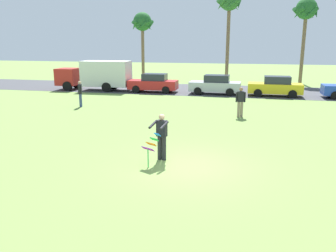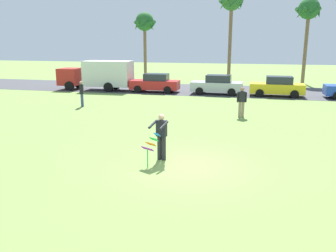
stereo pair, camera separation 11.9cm
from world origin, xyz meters
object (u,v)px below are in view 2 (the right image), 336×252
object	(u,v)px
parked_truck_red_cab	(100,74)
parked_car_silver	(217,85)
parked_car_red	(155,83)
palm_tree_right_near	(231,5)
palm_tree_centre_far	(309,12)
parked_car_yellow	(277,87)
kite_held	(151,145)
person_kite_flyer	(161,135)
person_walker_near	(82,93)
palm_tree_left_near	(145,24)
person_walker_far	(242,101)

from	to	relation	value
parked_truck_red_cab	parked_car_silver	xyz separation A→B (m)	(10.51, 0.00, -0.64)
parked_car_red	parked_truck_red_cab	bearing A→B (deg)	-179.98
palm_tree_right_near	palm_tree_centre_far	xyz separation A→B (m)	(7.63, 0.86, -0.84)
parked_car_yellow	kite_held	bearing A→B (deg)	-106.42
person_kite_flyer	parked_truck_red_cab	distance (m)	19.97
person_walker_near	person_kite_flyer	bearing A→B (deg)	-49.34
parked_truck_red_cab	palm_tree_centre_far	bearing A→B (deg)	28.14
parked_car_red	palm_tree_right_near	world-z (taller)	palm_tree_right_near
parked_car_silver	person_kite_flyer	bearing A→B (deg)	-90.95
parked_car_red	palm_tree_centre_far	distance (m)	17.74
parked_car_red	person_walker_near	size ratio (longest dim) A/B	2.45
palm_tree_left_near	palm_tree_right_near	world-z (taller)	palm_tree_right_near
parked_car_red	palm_tree_centre_far	world-z (taller)	palm_tree_centre_far
person_kite_flyer	parked_truck_red_cab	bearing A→B (deg)	120.82
kite_held	parked_truck_red_cab	xyz separation A→B (m)	(-10.04, 17.88, 0.64)
parked_truck_red_cab	palm_tree_right_near	bearing A→B (deg)	39.76
parked_car_silver	palm_tree_right_near	distance (m)	11.53
parked_car_silver	person_walker_far	distance (m)	9.09
palm_tree_left_near	parked_car_red	bearing A→B (deg)	-68.56
person_walker_far	person_walker_near	bearing A→B (deg)	175.18
palm_tree_left_near	parked_car_silver	bearing A→B (deg)	-48.47
palm_tree_right_near	person_walker_far	bearing A→B (deg)	-83.64
parked_car_yellow	palm_tree_centre_far	distance (m)	12.16
kite_held	parked_car_silver	distance (m)	17.88
kite_held	parked_car_red	bearing A→B (deg)	105.25
palm_tree_centre_far	parked_car_silver	bearing A→B (deg)	-128.84
parked_car_silver	palm_tree_centre_far	world-z (taller)	palm_tree_centre_far
parked_truck_red_cab	parked_car_red	xyz separation A→B (m)	(5.17, 0.00, -0.64)
parked_car_red	kite_held	bearing A→B (deg)	-74.75
person_kite_flyer	person_walker_near	size ratio (longest dim) A/B	1.00
parked_car_silver	palm_tree_right_near	world-z (taller)	palm_tree_right_near
kite_held	parked_car_silver	world-z (taller)	parked_car_silver
palm_tree_centre_far	parked_car_yellow	bearing A→B (deg)	-107.72
parked_car_red	parked_car_yellow	xyz separation A→B (m)	(10.14, -0.00, 0.00)
kite_held	palm_tree_left_near	distance (m)	30.63
person_kite_flyer	palm_tree_left_near	size ratio (longest dim) A/B	0.23
kite_held	parked_car_yellow	xyz separation A→B (m)	(5.27, 17.88, 0.01)
kite_held	parked_car_red	xyz separation A→B (m)	(-4.87, 17.88, 0.01)
parked_car_silver	parked_car_yellow	distance (m)	4.80
parked_truck_red_cab	parked_car_red	world-z (taller)	parked_truck_red_cab
kite_held	palm_tree_right_near	distance (m)	27.85
palm_tree_centre_far	person_walker_near	xyz separation A→B (m)	(-16.17, -17.78, -6.19)
person_walker_near	person_walker_far	world-z (taller)	same
person_kite_flyer	palm_tree_left_near	bearing A→B (deg)	108.41
parked_car_red	person_walker_far	xyz separation A→B (m)	(7.65, -8.79, 0.16)
person_kite_flyer	person_walker_near	bearing A→B (deg)	130.66
person_kite_flyer	palm_tree_centre_far	xyz separation A→B (m)	(8.24, 27.02, 6.18)
palm_tree_centre_far	person_kite_flyer	bearing A→B (deg)	-106.95
person_walker_near	parked_car_yellow	bearing A→B (deg)	31.26
parked_car_silver	parked_car_red	bearing A→B (deg)	179.99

